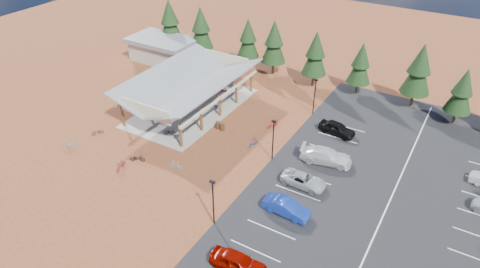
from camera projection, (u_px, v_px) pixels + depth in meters
ground at (226, 155)px, 49.81m from camera, size 140.00×140.00×0.00m
asphalt_lot at (393, 193)px, 44.02m from camera, size 27.00×44.00×0.04m
concrete_pad at (192, 107)px, 59.13m from camera, size 10.60×18.60×0.10m
bike_pavilion at (190, 83)px, 57.09m from camera, size 11.65×19.40×4.97m
outbuilding at (163, 49)px, 72.01m from camera, size 11.00×7.00×3.90m
lamp_post_0 at (213, 199)px, 38.83m from camera, size 0.50×0.25×5.14m
lamp_post_1 at (273, 137)px, 47.49m from camera, size 0.50×0.25×5.14m
lamp_post_2 at (315, 94)px, 56.15m from camera, size 0.50×0.25×5.14m
trash_bin_0 at (218, 125)px, 54.46m from camera, size 0.60×0.60×0.90m
trash_bin_1 at (222, 127)px, 54.05m from camera, size 0.60×0.60×0.90m
pine_0 at (170, 21)px, 72.91m from camera, size 4.05×4.05×9.43m
pine_1 at (201, 28)px, 70.26m from camera, size 3.92×3.92×9.14m
pine_2 at (248, 38)px, 67.88m from camera, size 3.54×3.54×8.24m
pine_3 at (274, 42)px, 65.57m from camera, size 3.78×3.78×8.80m
pine_4 at (315, 53)px, 61.98m from camera, size 3.70×3.70×8.62m
pine_5 at (361, 63)px, 60.08m from camera, size 3.37×3.37×7.85m
pine_6 at (419, 69)px, 56.43m from camera, size 3.95×3.95×9.21m
pine_7 at (462, 91)px, 53.15m from camera, size 3.33×3.33×7.75m
bike_0 at (162, 120)px, 55.48m from camera, size 1.63×0.87×0.81m
bike_1 at (154, 109)px, 57.73m from camera, size 1.66×0.63×0.98m
bike_2 at (200, 94)px, 61.42m from camera, size 1.85×0.82×0.94m
bike_3 at (207, 79)px, 65.47m from camera, size 1.74×0.55×1.04m
bike_4 at (170, 132)px, 52.98m from camera, size 1.65×0.99×0.82m
bike_5 at (198, 108)px, 57.79m from camera, size 1.84×0.76×1.07m
bike_6 at (218, 107)px, 58.12m from camera, size 1.79×1.11×0.89m
bike_7 at (224, 89)px, 62.57m from camera, size 1.65×0.71×0.96m
bike_8 at (97, 132)px, 53.20m from camera, size 1.13×1.61×0.80m
bike_9 at (70, 145)px, 50.61m from camera, size 1.41×1.64×1.02m
bike_11 at (121, 165)px, 47.17m from camera, size 0.91×1.92×1.11m
bike_12 at (137, 158)px, 48.47m from camera, size 1.84×1.29×0.92m
bike_13 at (176, 165)px, 47.29m from camera, size 1.59×0.90×0.92m
bike_14 at (252, 144)px, 50.91m from camera, size 0.83×1.60×0.80m
bike_15 at (272, 125)px, 54.57m from camera, size 1.07×1.54×0.91m
car_0 at (238, 262)px, 35.43m from camera, size 5.00×2.31×1.66m
car_1 at (286, 207)px, 41.11m from camera, size 4.72×1.74×1.54m
car_2 at (303, 180)px, 44.74m from camera, size 4.79×2.24×1.33m
car_3 at (326, 156)px, 48.09m from camera, size 6.12×3.42×1.68m
car_4 at (337, 128)px, 53.10m from camera, size 4.81×2.44×1.57m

